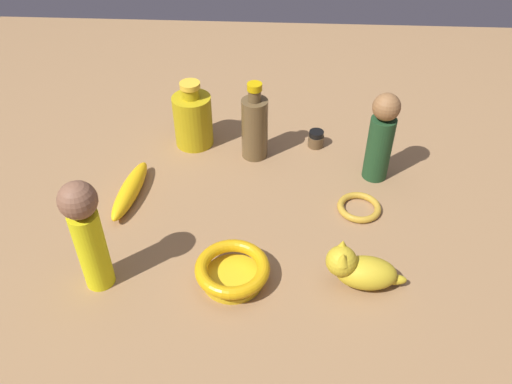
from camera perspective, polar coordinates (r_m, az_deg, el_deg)
ground at (r=1.13m, az=-0.00°, el=-1.77°), size 2.00×2.00×0.00m
nail_polish_jar at (r=1.31m, az=6.55°, el=5.78°), size 0.04×0.04×0.04m
bottle_tall at (r=1.23m, az=-0.15°, el=7.16°), size 0.06×0.06×0.19m
person_figure_child at (r=0.94m, az=-17.91°, el=-4.19°), size 0.07×0.07×0.23m
bowl at (r=0.97m, az=-2.58°, el=-8.54°), size 0.14×0.14×0.04m
person_figure_adult at (r=1.18m, az=13.46°, el=5.90°), size 0.08×0.08×0.21m
banana at (r=1.18m, az=-13.55°, el=0.21°), size 0.06×0.20×0.04m
bangle at (r=1.14m, az=11.16°, el=-1.64°), size 0.09×0.09×0.01m
cat_figurine at (r=0.98m, az=11.15°, el=-8.20°), size 0.15×0.07×0.09m
bottle_short at (r=1.29m, az=-6.88°, el=7.91°), size 0.09×0.09×0.17m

